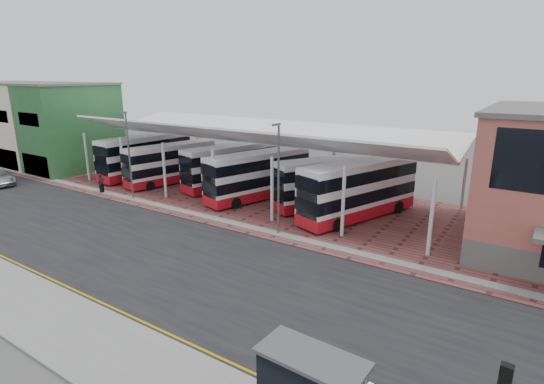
% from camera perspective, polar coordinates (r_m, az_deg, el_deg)
% --- Properties ---
extents(ground, '(140.00, 140.00, 0.00)m').
position_cam_1_polar(ground, '(27.54, -9.92, -8.82)').
color(ground, '#444541').
extents(road, '(120.00, 14.00, 0.02)m').
position_cam_1_polar(road, '(26.90, -11.40, -9.50)').
color(road, black).
rests_on(road, ground).
extents(forecourt, '(72.00, 16.00, 0.06)m').
position_cam_1_polar(forecourt, '(36.44, 6.55, -2.46)').
color(forecourt, brown).
rests_on(forecourt, ground).
extents(sidewalk, '(120.00, 4.00, 0.14)m').
position_cam_1_polar(sidewalk, '(22.68, -26.28, -15.82)').
color(sidewalk, slate).
rests_on(sidewalk, ground).
extents(north_kerb, '(120.00, 0.80, 0.14)m').
position_cam_1_polar(north_kerb, '(31.91, -2.28, -4.96)').
color(north_kerb, slate).
rests_on(north_kerb, ground).
extents(yellow_line_near, '(120.00, 0.12, 0.01)m').
position_cam_1_polar(yellow_line_near, '(23.57, -21.99, -14.19)').
color(yellow_line_near, '#B88600').
rests_on(yellow_line_near, road).
extents(yellow_line_far, '(120.00, 0.12, 0.01)m').
position_cam_1_polar(yellow_line_far, '(23.71, -21.39, -13.93)').
color(yellow_line_far, '#B88600').
rests_on(yellow_line_far, road).
extents(canopy, '(37.00, 11.63, 7.07)m').
position_cam_1_polar(canopy, '(40.03, -2.89, 7.75)').
color(canopy, silver).
rests_on(canopy, ground).
extents(shop_green, '(6.40, 10.20, 10.22)m').
position_cam_1_polar(shop_green, '(56.00, -25.23, 7.86)').
color(shop_green, '#2D6534').
rests_on(shop_green, ground).
extents(shop_cream, '(6.40, 10.20, 10.22)m').
position_cam_1_polar(shop_cream, '(61.61, -28.45, 8.05)').
color(shop_cream, beige).
rests_on(shop_cream, ground).
extents(shop_brick, '(6.40, 10.20, 10.22)m').
position_cam_1_polar(shop_brick, '(67.39, -31.13, 8.19)').
color(shop_brick, brown).
rests_on(shop_brick, ground).
extents(lamp_west, '(0.16, 0.90, 8.07)m').
position_cam_1_polar(lamp_west, '(40.38, -18.70, 4.94)').
color(lamp_west, '#4D4E54').
rests_on(lamp_west, ground).
extents(lamp_east, '(0.16, 0.90, 8.07)m').
position_cam_1_polar(lamp_east, '(29.63, 0.85, 2.11)').
color(lamp_east, '#4D4E54').
rests_on(lamp_east, ground).
extents(bus_0, '(3.31, 11.21, 4.56)m').
position_cam_1_polar(bus_0, '(49.88, -16.63, 4.65)').
color(bus_0, silver).
rests_on(bus_0, forecourt).
extents(bus_1, '(4.35, 10.20, 4.10)m').
position_cam_1_polar(bus_1, '(46.04, -13.44, 3.70)').
color(bus_1, silver).
rests_on(bus_1, forecourt).
extents(bus_2, '(4.98, 10.69, 4.29)m').
position_cam_1_polar(bus_2, '(43.23, -5.59, 3.43)').
color(bus_2, silver).
rests_on(bus_2, forecourt).
extents(bus_3, '(5.40, 10.80, 4.35)m').
position_cam_1_polar(bus_3, '(38.99, -1.90, 2.19)').
color(bus_3, silver).
rests_on(bus_3, forecourt).
extents(bus_4, '(7.13, 10.12, 4.24)m').
position_cam_1_polar(bus_4, '(37.08, 7.79, 1.26)').
color(bus_4, silver).
rests_on(bus_4, forecourt).
extents(bus_5, '(6.17, 11.41, 4.61)m').
position_cam_1_polar(bus_5, '(34.43, 11.58, 0.27)').
color(bus_5, silver).
rests_on(bus_5, forecourt).
extents(pedestrian, '(0.43, 0.66, 1.81)m').
position_cam_1_polar(pedestrian, '(44.63, -21.97, 1.12)').
color(pedestrian, black).
rests_on(pedestrian, forecourt).
extents(suitcase, '(0.33, 0.24, 0.57)m').
position_cam_1_polar(suitcase, '(44.39, -21.86, 0.23)').
color(suitcase, black).
rests_on(suitcase, forecourt).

